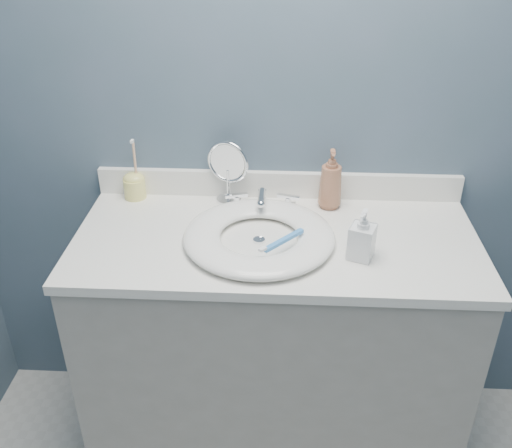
# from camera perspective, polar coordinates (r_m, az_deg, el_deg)

# --- Properties ---
(back_wall) EXTENTS (2.20, 0.02, 2.40)m
(back_wall) POSITION_cam_1_polar(r_m,az_deg,el_deg) (1.83, 2.41, 11.86)
(back_wall) COLOR #425763
(back_wall) RESTS_ON ground
(vanity_cabinet) EXTENTS (1.20, 0.55, 0.85)m
(vanity_cabinet) POSITION_cam_1_polar(r_m,az_deg,el_deg) (2.00, 1.78, -12.45)
(vanity_cabinet) COLOR #A6A198
(vanity_cabinet) RESTS_ON ground
(countertop) EXTENTS (1.22, 0.57, 0.03)m
(countertop) POSITION_cam_1_polar(r_m,az_deg,el_deg) (1.73, 2.01, -1.69)
(countertop) COLOR white
(countertop) RESTS_ON vanity_cabinet
(backsplash) EXTENTS (1.22, 0.02, 0.09)m
(backsplash) POSITION_cam_1_polar(r_m,az_deg,el_deg) (1.93, 2.23, 3.97)
(backsplash) COLOR white
(backsplash) RESTS_ON countertop
(basin) EXTENTS (0.45, 0.45, 0.04)m
(basin) POSITION_cam_1_polar(r_m,az_deg,el_deg) (1.69, 0.30, -1.21)
(basin) COLOR white
(basin) RESTS_ON countertop
(drain) EXTENTS (0.04, 0.04, 0.01)m
(drain) POSITION_cam_1_polar(r_m,az_deg,el_deg) (1.69, 0.30, -1.64)
(drain) COLOR silver
(drain) RESTS_ON countertop
(faucet) EXTENTS (0.25, 0.13, 0.07)m
(faucet) POSITION_cam_1_polar(r_m,az_deg,el_deg) (1.85, 0.61, 2.21)
(faucet) COLOR silver
(faucet) RESTS_ON countertop
(makeup_mirror) EXTENTS (0.14, 0.08, 0.21)m
(makeup_mirror) POSITION_cam_1_polar(r_m,az_deg,el_deg) (1.87, -2.82, 5.52)
(makeup_mirror) COLOR silver
(makeup_mirror) RESTS_ON countertop
(soap_bottle_amber) EXTENTS (0.08, 0.08, 0.20)m
(soap_bottle_amber) POSITION_cam_1_polar(r_m,az_deg,el_deg) (1.85, 7.51, 4.46)
(soap_bottle_amber) COLOR #9D6347
(soap_bottle_amber) RESTS_ON countertop
(soap_bottle_clear) EXTENTS (0.09, 0.09, 0.15)m
(soap_bottle_clear) POSITION_cam_1_polar(r_m,az_deg,el_deg) (1.61, 10.60, -1.03)
(soap_bottle_clear) COLOR silver
(soap_bottle_clear) RESTS_ON countertop
(toothbrush_holder) EXTENTS (0.07, 0.07, 0.21)m
(toothbrush_holder) POSITION_cam_1_polar(r_m,az_deg,el_deg) (1.96, -12.06, 3.88)
(toothbrush_holder) COLOR #F4E97A
(toothbrush_holder) RESTS_ON countertop
(toothbrush_lying) EXTENTS (0.13, 0.14, 0.02)m
(toothbrush_lying) POSITION_cam_1_polar(r_m,az_deg,el_deg) (1.62, 2.63, -1.72)
(toothbrush_lying) COLOR #3C87D5
(toothbrush_lying) RESTS_ON basin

